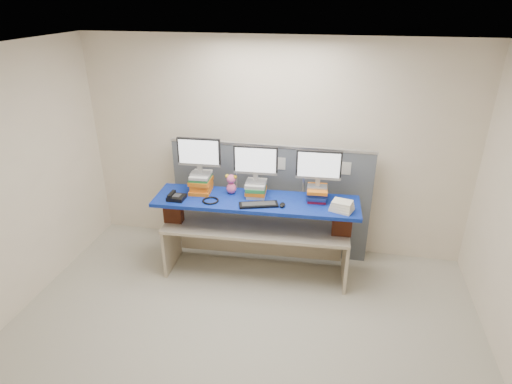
% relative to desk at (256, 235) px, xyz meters
% --- Properties ---
extents(room, '(5.00, 4.00, 2.80)m').
position_rel_desk_xyz_m(room, '(0.07, -1.24, 0.86)').
color(room, beige).
rests_on(room, ground).
extents(cubicle_partition, '(2.60, 0.06, 1.53)m').
position_rel_desk_xyz_m(cubicle_partition, '(0.07, 0.54, 0.23)').
color(cubicle_partition, '#4B5159').
rests_on(cubicle_partition, ground).
extents(desk, '(2.25, 0.76, 0.68)m').
position_rel_desk_xyz_m(desk, '(0.00, 0.00, 0.00)').
color(desk, tan).
rests_on(desk, ground).
extents(brick_pier_left, '(0.23, 0.13, 0.30)m').
position_rel_desk_xyz_m(brick_pier_left, '(-1.01, -0.10, 0.29)').
color(brick_pier_left, maroon).
rests_on(brick_pier_left, desk).
extents(brick_pier_right, '(0.23, 0.13, 0.30)m').
position_rel_desk_xyz_m(brick_pier_right, '(1.01, -0.00, 0.29)').
color(brick_pier_right, maroon).
rests_on(brick_pier_right, desk).
extents(blue_board, '(2.44, 0.72, 0.04)m').
position_rel_desk_xyz_m(blue_board, '(-0.00, -0.00, 0.46)').
color(blue_board, '#0B3595').
rests_on(blue_board, brick_pier_left).
extents(book_stack_left, '(0.27, 0.33, 0.23)m').
position_rel_desk_xyz_m(book_stack_left, '(-0.70, 0.09, 0.60)').
color(book_stack_left, orange).
rests_on(book_stack_left, blue_board).
extents(book_stack_center, '(0.26, 0.31, 0.17)m').
position_rel_desk_xyz_m(book_stack_center, '(-0.02, 0.12, 0.57)').
color(book_stack_center, '#B3B0AB').
rests_on(book_stack_center, blue_board).
extents(book_stack_right, '(0.25, 0.31, 0.16)m').
position_rel_desk_xyz_m(book_stack_right, '(0.70, 0.15, 0.56)').
color(book_stack_right, maroon).
rests_on(book_stack_right, blue_board).
extents(monitor_left, '(0.52, 0.16, 0.45)m').
position_rel_desk_xyz_m(monitor_left, '(-0.70, 0.08, 0.97)').
color(monitor_left, '#99989D').
rests_on(monitor_left, book_stack_left).
extents(monitor_center, '(0.52, 0.16, 0.45)m').
position_rel_desk_xyz_m(monitor_center, '(-0.03, 0.12, 0.91)').
color(monitor_center, '#99989D').
rests_on(monitor_center, book_stack_center).
extents(monitor_right, '(0.52, 0.16, 0.45)m').
position_rel_desk_xyz_m(monitor_right, '(0.70, 0.15, 0.89)').
color(monitor_right, '#99989D').
rests_on(monitor_right, book_stack_right).
extents(keyboard, '(0.47, 0.27, 0.03)m').
position_rel_desk_xyz_m(keyboard, '(0.06, -0.15, 0.50)').
color(keyboard, black).
rests_on(keyboard, blue_board).
extents(mouse, '(0.09, 0.13, 0.04)m').
position_rel_desk_xyz_m(mouse, '(0.33, -0.11, 0.50)').
color(mouse, black).
rests_on(mouse, blue_board).
extents(desk_phone, '(0.20, 0.18, 0.08)m').
position_rel_desk_xyz_m(desk_phone, '(-0.93, -0.18, 0.51)').
color(desk_phone, black).
rests_on(desk_phone, blue_board).
extents(headset, '(0.23, 0.23, 0.02)m').
position_rel_desk_xyz_m(headset, '(-0.51, -0.15, 0.49)').
color(headset, black).
rests_on(headset, blue_board).
extents(plush_toy, '(0.14, 0.11, 0.25)m').
position_rel_desk_xyz_m(plush_toy, '(-0.33, 0.11, 0.61)').
color(plush_toy, '#F25C93').
rests_on(plush_toy, blue_board).
extents(binder_stack, '(0.29, 0.26, 0.12)m').
position_rel_desk_xyz_m(binder_stack, '(0.99, -0.08, 0.54)').
color(binder_stack, '#F0E8CC').
rests_on(binder_stack, blue_board).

